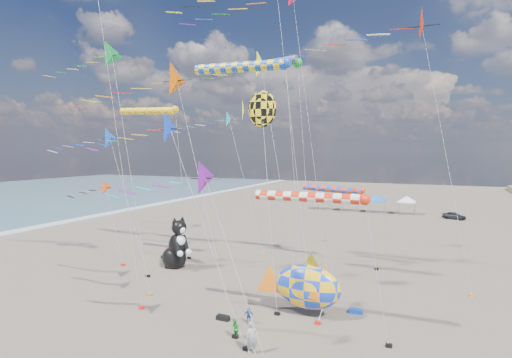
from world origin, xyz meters
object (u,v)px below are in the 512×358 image
object	(u,v)px
person_adult	(252,338)
child_blue	(249,316)
parked_car	(454,216)
fish_inflatable	(307,286)
child_green	(235,329)
cat_inflatable	(176,242)

from	to	relation	value
person_adult	child_blue	world-z (taller)	person_adult
child_blue	parked_car	distance (m)	51.82
parked_car	fish_inflatable	bearing A→B (deg)	-167.67
child_green	cat_inflatable	bearing A→B (deg)	167.61
child_green	parked_car	bearing A→B (deg)	104.93
person_adult	child_green	bearing A→B (deg)	105.22
fish_inflatable	parked_car	bearing A→B (deg)	76.83
person_adult	parked_car	bearing A→B (deg)	38.14
parked_car	child_green	bearing A→B (deg)	-169.51
fish_inflatable	child_green	bearing A→B (deg)	-120.70
child_blue	parked_car	size ratio (longest dim) A/B	0.31
child_green	parked_car	world-z (taller)	parked_car
child_green	child_blue	world-z (taller)	child_green
cat_inflatable	fish_inflatable	xyz separation A→B (m)	(14.65, -5.74, -0.47)
cat_inflatable	parked_car	size ratio (longest dim) A/B	1.42
cat_inflatable	child_green	size ratio (longest dim) A/B	4.18
cat_inflatable	child_green	distance (m)	15.97
cat_inflatable	fish_inflatable	world-z (taller)	cat_inflatable
person_adult	child_blue	distance (m)	3.84
child_blue	parked_car	world-z (taller)	parked_car
cat_inflatable	parked_car	world-z (taller)	cat_inflatable
person_adult	child_blue	size ratio (longest dim) A/B	1.63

